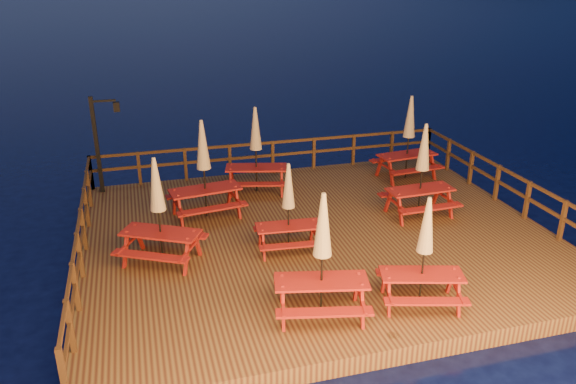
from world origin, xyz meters
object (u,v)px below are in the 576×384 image
Objects in this scene: picnic_table_1 at (422,169)px; picnic_table_2 at (322,254)px; picnic_table_0 at (288,206)px; lamp_post at (101,136)px.

picnic_table_2 is (-4.22, -3.89, 0.00)m from picnic_table_1.
picnic_table_0 is at bearing -167.85° from picnic_table_1.
lamp_post is at bearing 151.30° from picnic_table_1.
lamp_post is at bearing 134.68° from picnic_table_0.
picnic_table_0 is 4.24m from picnic_table_1.
lamp_post is 1.13× the size of picnic_table_2.
lamp_post is 6.89m from picnic_table_0.
lamp_post is 1.13× the size of picnic_table_1.
picnic_table_0 is 0.85× the size of picnic_table_2.
picnic_table_0 is 0.86× the size of picnic_table_1.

